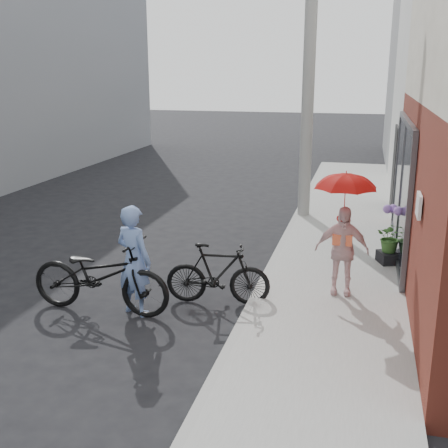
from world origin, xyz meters
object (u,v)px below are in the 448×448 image
at_px(officer, 134,260).
at_px(planter, 390,257).
at_px(utility_pole, 309,69).
at_px(bike_right, 218,274).
at_px(bike_left, 100,276).
at_px(kimono_woman, 342,250).

relative_size(officer, planter, 4.29).
bearing_deg(utility_pole, planter, -58.71).
distance_m(utility_pole, bike_right, 6.21).
bearing_deg(bike_left, utility_pole, -19.82).
distance_m(utility_pole, planter, 4.91).
height_order(utility_pole, kimono_woman, utility_pole).
height_order(kimono_woman, planter, kimono_woman).
relative_size(kimono_woman, planter, 3.63).
bearing_deg(officer, utility_pole, -85.88).
relative_size(utility_pole, bike_right, 4.37).
height_order(officer, bike_left, officer).
distance_m(bike_right, planter, 3.45).
bearing_deg(kimono_woman, utility_pole, 100.47).
distance_m(officer, kimono_woman, 3.15).
bearing_deg(bike_right, utility_pole, -14.30).
bearing_deg(utility_pole, kimono_woman, -77.02).
bearing_deg(officer, kimono_woman, -136.13).
bearing_deg(kimono_woman, bike_right, -164.10).
xyz_separation_m(utility_pole, planter, (1.90, -3.13, -3.28)).
distance_m(officer, planter, 4.73).
height_order(bike_right, kimono_woman, kimono_woman).
height_order(officer, kimono_woman, officer).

